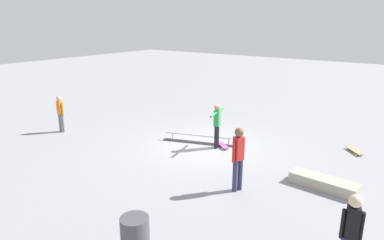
# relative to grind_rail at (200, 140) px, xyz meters

# --- Properties ---
(ground_plane) EXTENTS (60.00, 60.00, 0.00)m
(ground_plane) POSITION_rel_grind_rail_xyz_m (-0.38, 0.16, -0.13)
(ground_plane) COLOR gray
(grind_rail) EXTENTS (2.77, 1.14, 0.31)m
(grind_rail) POSITION_rel_grind_rail_xyz_m (0.00, 0.00, 0.00)
(grind_rail) COLOR black
(grind_rail) RESTS_ON ground_plane
(skate_ledge) EXTENTS (1.81, 0.65, 0.29)m
(skate_ledge) POSITION_rel_grind_rail_xyz_m (-4.68, 0.97, 0.01)
(skate_ledge) COLOR #B2A893
(skate_ledge) RESTS_ON ground_plane
(skater_main) EXTENTS (0.33, 1.26, 1.58)m
(skater_main) POSITION_rel_grind_rail_xyz_m (-0.74, 0.05, 0.79)
(skater_main) COLOR black
(skater_main) RESTS_ON ground_plane
(skateboard_main) EXTENTS (0.76, 0.63, 0.09)m
(skateboard_main) POSITION_rel_grind_rail_xyz_m (-0.86, -0.15, -0.06)
(skateboard_main) COLOR #E05993
(skateboard_main) RESTS_ON ground_plane
(bystander_orange_shirt) EXTENTS (0.34, 0.20, 1.47)m
(bystander_orange_shirt) POSITION_rel_grind_rail_xyz_m (5.29, 2.16, 0.70)
(bystander_orange_shirt) COLOR slate
(bystander_orange_shirt) RESTS_ON ground_plane
(bystander_black_shirt) EXTENTS (0.37, 0.24, 1.61)m
(bystander_black_shirt) POSITION_rel_grind_rail_xyz_m (-5.95, 4.17, 0.78)
(bystander_black_shirt) COLOR #2D3351
(bystander_black_shirt) RESTS_ON ground_plane
(bystander_red_shirt) EXTENTS (0.27, 0.39, 1.74)m
(bystander_red_shirt) POSITION_rel_grind_rail_xyz_m (-2.86, 2.42, 0.85)
(bystander_red_shirt) COLOR #2D3351
(bystander_red_shirt) RESTS_ON ground_plane
(loose_skateboard_natural) EXTENTS (0.69, 0.72, 0.09)m
(loose_skateboard_natural) POSITION_rel_grind_rail_xyz_m (-4.81, -2.31, -0.06)
(loose_skateboard_natural) COLOR tan
(loose_skateboard_natural) RESTS_ON ground_plane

